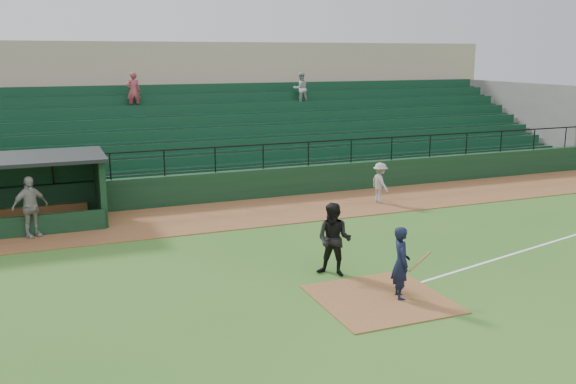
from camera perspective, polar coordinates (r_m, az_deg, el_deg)
name	(u,v)px	position (r m, az deg, el deg)	size (l,w,h in m)	color
ground	(361,285)	(16.05, 6.73, -8.53)	(90.00, 90.00, 0.00)	#315D1E
warning_track	(258,212)	(23.04, -2.78, -1.85)	(40.00, 4.00, 0.03)	brown
home_plate_dirt	(381,299)	(15.24, 8.54, -9.70)	(3.00, 3.00, 0.03)	brown
foul_line	(564,238)	(21.69, 24.11, -3.92)	(18.00, 0.09, 0.01)	white
stadium_structure	(201,126)	(30.64, -8.04, 6.00)	(38.00, 13.08, 6.40)	black
batter_at_plate	(401,263)	(15.07, 10.38, -6.46)	(1.09, 0.75, 1.79)	black
umpire	(334,240)	(16.37, 4.28, -4.40)	(0.96, 0.74, 1.97)	black
runner	(380,183)	(24.52, 8.49, 0.85)	(1.02, 0.59, 1.59)	#9B9691
dugout_player_a	(30,207)	(21.26, -22.69, -1.28)	(1.16, 0.48, 1.98)	gray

